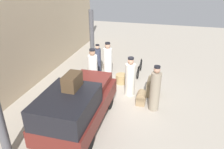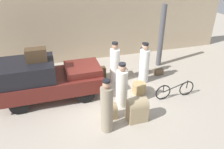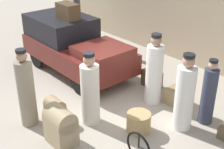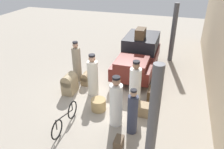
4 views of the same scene
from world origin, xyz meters
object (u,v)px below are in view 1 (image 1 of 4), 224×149
(conductor_in_dark_uniform, at_px, (93,70))
(bicycle, at_px, (140,68))
(trunk_umber_medium, at_px, (152,86))
(porter_with_bicycle, at_px, (155,90))
(porter_lifting_near_truck, at_px, (130,78))
(porter_standing_middle, at_px, (108,61))
(trunk_large_brown, at_px, (106,66))
(wicker_basket, at_px, (121,79))
(suitcase_tan_flat, at_px, (89,77))
(porter_carrying_trunk, at_px, (98,60))
(truck, at_px, (77,105))
(trunk_on_truck_roof, at_px, (72,81))
(trunk_barrel_dark, at_px, (141,98))
(suitcase_small_leather, at_px, (77,86))

(conductor_in_dark_uniform, bearing_deg, bicycle, -45.12)
(trunk_umber_medium, bearing_deg, porter_with_bicycle, -171.24)
(porter_lifting_near_truck, height_order, porter_standing_middle, porter_standing_middle)
(bicycle, bearing_deg, trunk_large_brown, 81.28)
(wicker_basket, xyz_separation_m, suitcase_tan_flat, (-0.22, 1.62, -0.01))
(trunk_umber_medium, bearing_deg, porter_carrying_trunk, 62.92)
(wicker_basket, height_order, porter_standing_middle, porter_standing_middle)
(trunk_umber_medium, distance_m, suitcase_tan_flat, 3.24)
(porter_lifting_near_truck, distance_m, suitcase_tan_flat, 2.42)
(truck, distance_m, trunk_large_brown, 5.25)
(truck, distance_m, wicker_basket, 3.78)
(truck, xyz_separation_m, suitcase_tan_flat, (3.42, 0.88, -0.68))
(bicycle, distance_m, porter_with_bicycle, 3.31)
(truck, bearing_deg, wicker_basket, -11.46)
(trunk_umber_medium, bearing_deg, truck, 141.30)
(bicycle, height_order, conductor_in_dark_uniform, conductor_in_dark_uniform)
(porter_standing_middle, distance_m, trunk_umber_medium, 2.78)
(wicker_basket, bearing_deg, bicycle, -30.09)
(porter_standing_middle, xyz_separation_m, porter_carrying_trunk, (0.22, 0.61, -0.09))
(wicker_basket, bearing_deg, conductor_in_dark_uniform, 119.41)
(porter_lifting_near_truck, xyz_separation_m, porter_standing_middle, (1.55, 1.45, 0.03))
(wicker_basket, xyz_separation_m, conductor_in_dark_uniform, (-0.68, 1.21, 0.63))
(porter_standing_middle, bearing_deg, trunk_on_truck_roof, -178.63)
(trunk_barrel_dark, xyz_separation_m, suitcase_tan_flat, (1.39, 2.82, -0.08))
(suitcase_tan_flat, relative_size, trunk_on_truck_roof, 0.72)
(trunk_barrel_dark, bearing_deg, porter_standing_middle, 43.21)
(wicker_basket, xyz_separation_m, porter_standing_middle, (0.56, 0.84, 0.61))
(wicker_basket, distance_m, conductor_in_dark_uniform, 1.52)
(trunk_large_brown, bearing_deg, porter_with_bicycle, -138.93)
(porter_lifting_near_truck, relative_size, trunk_barrel_dark, 3.09)
(porter_lifting_near_truck, distance_m, trunk_large_brown, 3.18)
(porter_standing_middle, bearing_deg, bicycle, -66.63)
(porter_with_bicycle, bearing_deg, bicycle, 18.29)
(wicker_basket, bearing_deg, porter_standing_middle, 56.40)
(porter_standing_middle, relative_size, trunk_large_brown, 4.36)
(truck, bearing_deg, bicycle, -16.59)
(wicker_basket, xyz_separation_m, trunk_umber_medium, (-0.76, -1.57, 0.23))
(porter_lifting_near_truck, relative_size, trunk_large_brown, 4.21)
(truck, distance_m, trunk_umber_medium, 3.72)
(truck, bearing_deg, conductor_in_dark_uniform, 9.00)
(suitcase_tan_flat, bearing_deg, porter_carrying_trunk, -9.26)
(wicker_basket, bearing_deg, trunk_barrel_dark, -143.38)
(conductor_in_dark_uniform, height_order, trunk_large_brown, conductor_in_dark_uniform)
(conductor_in_dark_uniform, distance_m, porter_carrying_trunk, 1.49)
(bicycle, bearing_deg, suitcase_small_leather, 134.85)
(wicker_basket, relative_size, trunk_on_truck_roof, 0.75)
(porter_with_bicycle, bearing_deg, porter_standing_middle, 46.73)
(suitcase_tan_flat, height_order, trunk_large_brown, suitcase_tan_flat)
(truck, bearing_deg, porter_with_bicycle, -54.50)
(suitcase_tan_flat, relative_size, trunk_large_brown, 1.25)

